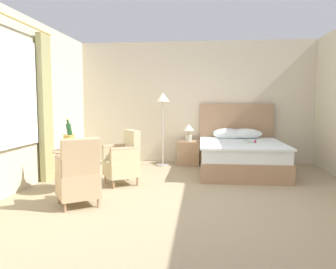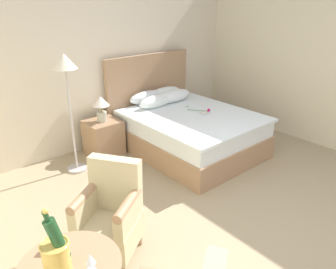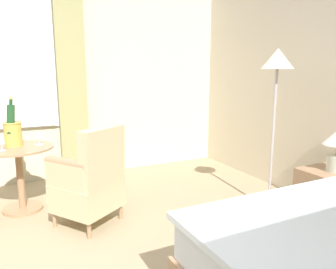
{
  "view_description": "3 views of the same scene",
  "coord_description": "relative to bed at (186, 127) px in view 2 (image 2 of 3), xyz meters",
  "views": [
    {
      "loc": [
        0.15,
        -4.55,
        1.42
      ],
      "look_at": [
        -0.44,
        1.26,
        0.85
      ],
      "focal_mm": 35.0,
      "sensor_mm": 36.0,
      "label": 1
    },
    {
      "loc": [
        -2.4,
        -1.27,
        2.3
      ],
      "look_at": [
        -0.31,
        1.17,
        0.93
      ],
      "focal_mm": 35.0,
      "sensor_mm": 36.0,
      "label": 2
    },
    {
      "loc": [
        1.72,
        0.32,
        1.43
      ],
      "look_at": [
        -0.46,
        1.41,
        0.95
      ],
      "focal_mm": 35.0,
      "sensor_mm": 36.0,
      "label": 3
    }
  ],
  "objects": [
    {
      "name": "ground_plane",
      "position": [
        -0.95,
        -2.22,
        -0.37
      ],
      "size": [
        8.07,
        8.07,
        0.0
      ],
      "primitive_type": "plane",
      "color": "tan"
    },
    {
      "name": "wall_headboard_side",
      "position": [
        -0.95,
        1.13,
        1.06
      ],
      "size": [
        5.61,
        0.12,
        2.86
      ],
      "color": "beige",
      "rests_on": "ground"
    },
    {
      "name": "bed",
      "position": [
        0.0,
        0.0,
        0.0
      ],
      "size": [
        1.68,
        2.11,
        1.4
      ],
      "color": "#A27B59",
      "rests_on": "ground"
    },
    {
      "name": "nightstand",
      "position": [
        -1.09,
        0.7,
        -0.1
      ],
      "size": [
        0.53,
        0.48,
        0.54
      ],
      "color": "#A27B59",
      "rests_on": "ground"
    },
    {
      "name": "bedside_lamp",
      "position": [
        -1.09,
        0.7,
        0.42
      ],
      "size": [
        0.25,
        0.25,
        0.39
      ],
      "color": "#B4B7A2",
      "rests_on": "nightstand"
    },
    {
      "name": "floor_lamp_brass",
      "position": [
        -1.66,
        0.5,
        0.98
      ],
      "size": [
        0.31,
        0.31,
        1.64
      ],
      "color": "#B6AEAE",
      "rests_on": "ground"
    },
    {
      "name": "champagne_bucket",
      "position": [
        -2.86,
        -1.85,
        0.47
      ],
      "size": [
        0.18,
        0.18,
        0.51
      ],
      "color": "gold",
      "rests_on": "side_table_round"
    },
    {
      "name": "wine_glass_near_bucket",
      "position": [
        -2.69,
        -1.96,
        0.4
      ],
      "size": [
        0.07,
        0.07,
        0.14
      ],
      "color": "white",
      "rests_on": "side_table_round"
    },
    {
      "name": "wine_glass_near_edge",
      "position": [
        -2.81,
        -1.61,
        0.39
      ],
      "size": [
        0.07,
        0.07,
        0.13
      ],
      "color": "white",
      "rests_on": "side_table_round"
    },
    {
      "name": "armchair_by_window",
      "position": [
        -2.14,
        -1.25,
        0.06
      ],
      "size": [
        0.72,
        0.72,
        0.94
      ],
      "color": "#A27B59",
      "rests_on": "ground"
    }
  ]
}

